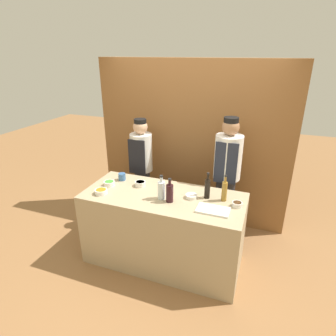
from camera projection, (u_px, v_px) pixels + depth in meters
name	position (u px, v px, depth m)	size (l,w,h in m)	color
ground_plane	(164.00, 259.00, 3.62)	(14.00, 14.00, 0.00)	olive
cabinet_wall	(192.00, 144.00, 4.18)	(2.87, 0.18, 2.40)	brown
counter	(163.00, 229.00, 3.45)	(1.89, 0.82, 0.93)	tan
sauce_bowl_orange	(101.00, 191.00, 3.29)	(0.15, 0.15, 0.05)	white
sauce_bowl_red	(140.00, 183.00, 3.48)	(0.13, 0.13, 0.06)	white
sauce_bowl_brown	(237.00, 204.00, 3.02)	(0.11, 0.11, 0.05)	white
sauce_bowl_yellow	(191.00, 196.00, 3.20)	(0.14, 0.14, 0.04)	white
sauce_bowl_green	(109.00, 183.00, 3.49)	(0.14, 0.14, 0.06)	white
cutting_board	(213.00, 210.00, 2.94)	(0.34, 0.20, 0.02)	white
bottle_wine	(170.00, 193.00, 3.09)	(0.08, 0.08, 0.28)	black
bottle_vinegar	(224.00, 191.00, 3.11)	(0.06, 0.06, 0.31)	olive
bottle_soy	(207.00, 188.00, 3.17)	(0.06, 0.06, 0.31)	black
bottle_clear	(161.00, 190.00, 3.15)	(0.09, 0.09, 0.29)	silver
cup_blue	(122.00, 177.00, 3.64)	(0.09, 0.09, 0.09)	#386093
chef_left	(142.00, 168.00, 4.10)	(0.31, 0.31, 1.62)	#28282D
chef_right	(226.00, 177.00, 3.68)	(0.35, 0.35, 1.74)	#28282D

